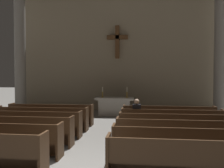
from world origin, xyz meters
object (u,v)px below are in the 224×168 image
object	(u,v)px
pew_left_row_5	(41,118)
pew_right_row_2	(190,145)
pew_right_row_5	(172,121)
candlestick_right	(127,94)
pew_right_row_1	(202,161)
altar	(115,106)
lone_worshipper	(137,115)
pew_left_row_6	(51,114)
pew_right_row_4	(176,127)
pew_right_row_3	(182,135)
pew_left_row_4	(29,123)
candlestick_left	(102,94)
pew_right_row_6	(168,116)
column_left_third	(20,52)
pew_left_row_3	(13,130)
column_right_third	(220,49)

from	to	relation	value
pew_left_row_5	pew_right_row_2	world-z (taller)	same
pew_right_row_5	candlestick_right	bearing A→B (deg)	116.02
pew_left_row_5	pew_right_row_1	xyz separation A→B (m)	(5.24, -4.16, 0.00)
altar	lone_worshipper	bearing A→B (deg)	-71.78
pew_left_row_6	altar	world-z (taller)	altar
pew_right_row_2	candlestick_right	bearing A→B (deg)	105.23
pew_left_row_5	candlestick_right	bearing A→B (deg)	49.84
pew_right_row_2	pew_right_row_4	size ratio (longest dim) A/B	1.00
pew_right_row_1	pew_right_row_3	distance (m)	2.08
pew_left_row_5	pew_right_row_4	world-z (taller)	same
pew_left_row_4	candlestick_right	xyz separation A→B (m)	(3.32, 4.98, 0.72)
pew_left_row_4	candlestick_right	world-z (taller)	candlestick_right
altar	candlestick_left	world-z (taller)	candlestick_left
pew_right_row_6	altar	xyz separation A→B (m)	(-2.62, 2.90, 0.06)
pew_left_row_4	pew_left_row_5	bearing A→B (deg)	90.00
pew_right_row_3	candlestick_right	distance (m)	6.35
pew_right_row_3	pew_right_row_6	distance (m)	3.12
pew_right_row_4	candlestick_right	size ratio (longest dim) A/B	6.50
pew_left_row_6	pew_left_row_5	bearing A→B (deg)	-90.00
pew_left_row_4	lone_worshipper	distance (m)	4.06
column_left_third	lone_worshipper	distance (m)	8.72
pew_left_row_4	column_left_third	size ratio (longest dim) A/B	0.51
candlestick_left	pew_right_row_3	bearing A→B (deg)	-61.09
pew_right_row_1	candlestick_right	world-z (taller)	candlestick_right
candlestick_left	column_left_third	bearing A→B (deg)	177.31
pew_right_row_1	altar	bearing A→B (deg)	107.94
pew_right_row_2	altar	distance (m)	7.53
pew_right_row_2	altar	size ratio (longest dim) A/B	1.76
pew_left_row_4	column_left_third	xyz separation A→B (m)	(-3.16, 5.21, 3.23)
pew_left_row_6	column_left_third	distance (m)	5.50
pew_right_row_3	pew_right_row_4	xyz separation A→B (m)	(0.00, 1.04, 0.00)
pew_left_row_4	pew_right_row_6	world-z (taller)	same
pew_right_row_3	pew_right_row_5	bearing A→B (deg)	90.00
candlestick_left	candlestick_right	xyz separation A→B (m)	(1.40, 0.00, 0.00)
lone_worshipper	column_left_third	bearing A→B (deg)	149.67
pew_left_row_6	pew_right_row_3	size ratio (longest dim) A/B	1.00
candlestick_right	lone_worshipper	distance (m)	3.97
pew_left_row_3	pew_right_row_3	distance (m)	5.24
candlestick_left	lone_worshipper	distance (m)	4.40
pew_left_row_6	lone_worshipper	size ratio (longest dim) A/B	2.93
altar	pew_left_row_3	bearing A→B (deg)	-113.55
pew_right_row_2	pew_left_row_6	bearing A→B (deg)	141.58
pew_right_row_2	column_left_third	world-z (taller)	column_left_third
pew_left_row_6	pew_right_row_1	bearing A→B (deg)	-44.76
pew_right_row_5	candlestick_left	world-z (taller)	candlestick_left
column_right_third	pew_left_row_5	bearing A→B (deg)	-153.59
pew_left_row_6	pew_right_row_5	world-z (taller)	same
candlestick_left	pew_left_row_4	bearing A→B (deg)	-111.11
pew_right_row_5	candlestick_left	size ratio (longest dim) A/B	6.50
pew_right_row_4	lone_worshipper	xyz separation A→B (m)	(-1.34, 1.08, 0.22)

